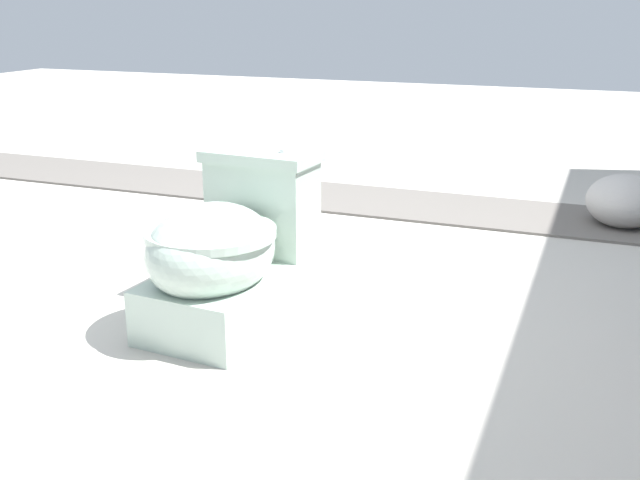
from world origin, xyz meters
The scene contains 4 objects.
ground_plane centered at (0.00, 0.00, 0.00)m, with size 14.00×14.00×0.00m, color #B7B2A8.
gravel_strip centered at (-1.39, 0.50, 0.01)m, with size 0.56×8.00×0.01m, color #605B56.
toilet centered at (0.17, -0.02, 0.22)m, with size 0.66×0.42×0.52m.
boulder_near centered at (-1.39, 1.12, 0.12)m, with size 0.34×0.33×0.24m, color #B7B2AD.
Camera 1 is at (2.10, 1.03, 0.97)m, focal length 42.00 mm.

